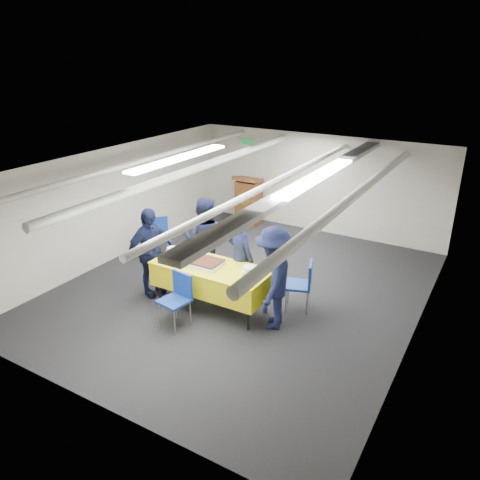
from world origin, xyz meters
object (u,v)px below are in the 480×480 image
at_px(serving_table, 212,277).
at_px(sailor_b, 204,241).
at_px(podium, 248,200).
at_px(sailor_a, 240,258).
at_px(chair_left, 159,234).
at_px(sailor_d, 274,278).
at_px(sheet_cake, 205,263).
at_px(chair_near, 178,294).
at_px(sailor_c, 150,252).
at_px(chair_right, 303,281).

bearing_deg(serving_table, sailor_b, 130.90).
relative_size(serving_table, podium, 1.58).
bearing_deg(sailor_a, chair_left, 1.86).
height_order(podium, sailor_d, sailor_d).
bearing_deg(sheet_cake, sailor_d, 2.73).
bearing_deg(sailor_a, sailor_b, 1.93).
xyz_separation_m(serving_table, chair_near, (-0.16, -0.71, -0.03)).
relative_size(serving_table, sailor_c, 1.24).
distance_m(chair_left, sailor_b, 1.49).
bearing_deg(chair_near, sailor_b, 108.48).
height_order(chair_near, chair_right, same).
bearing_deg(serving_table, sailor_a, 60.40).
bearing_deg(sheet_cake, chair_right, 27.03).
bearing_deg(sailor_c, sailor_b, -16.18).
xyz_separation_m(serving_table, sailor_a, (0.27, 0.48, 0.23)).
bearing_deg(chair_near, serving_table, 77.50).
distance_m(chair_left, sailor_a, 2.43).
bearing_deg(chair_right, sailor_b, 178.79).
xyz_separation_m(sheet_cake, chair_left, (-1.96, 1.18, -0.29)).
distance_m(podium, sailor_d, 4.65).
distance_m(chair_left, sailor_c, 1.56).
bearing_deg(sailor_d, sailor_b, -127.91).
relative_size(sailor_a, sailor_b, 0.97).
bearing_deg(sailor_b, chair_left, -30.07).
bearing_deg(sailor_a, sheet_cake, 72.76).
relative_size(podium, chair_left, 1.44).
height_order(serving_table, sailor_b, sailor_b).
distance_m(chair_right, chair_left, 3.42).
bearing_deg(sailor_b, sheet_cake, 111.27).
height_order(serving_table, chair_right, chair_right).
bearing_deg(sailor_c, podium, 20.27).
bearing_deg(chair_right, sailor_d, -107.04).
xyz_separation_m(sailor_a, sailor_c, (-1.46, -0.61, 0.00)).
bearing_deg(sailor_a, serving_table, 78.16).
bearing_deg(chair_near, chair_right, 43.01).
bearing_deg(chair_left, sailor_c, -56.00).
bearing_deg(sailor_d, sheet_cake, -103.27).
height_order(chair_near, sailor_d, sailor_d).
height_order(sailor_a, sailor_b, sailor_b).
bearing_deg(sheet_cake, serving_table, 22.30).
relative_size(podium, sailor_c, 0.78).
distance_m(chair_near, sailor_c, 1.21).
bearing_deg(chair_near, sailor_d, 29.33).
distance_m(chair_near, chair_right, 2.05).
xyz_separation_m(sheet_cake, sailor_a, (0.36, 0.52, -0.02)).
bearing_deg(sailor_a, sailor_c, 40.53).
bearing_deg(serving_table, sailor_d, 1.11).
bearing_deg(sailor_b, sailor_a, 150.04).
height_order(chair_right, sailor_b, sailor_b).
distance_m(podium, sailor_a, 3.81).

